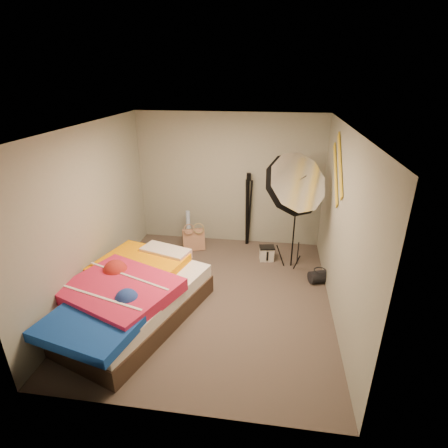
% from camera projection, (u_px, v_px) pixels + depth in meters
% --- Properties ---
extents(floor, '(4.00, 4.00, 0.00)m').
position_uv_depth(floor, '(212.00, 296.00, 5.30)').
color(floor, '#50443C').
rests_on(floor, ground).
extents(ceiling, '(4.00, 4.00, 0.00)m').
position_uv_depth(ceiling, '(209.00, 128.00, 4.31)').
color(ceiling, silver).
rests_on(ceiling, wall_back).
extents(wall_back, '(3.50, 0.00, 3.50)m').
position_uv_depth(wall_back, '(229.00, 180.00, 6.62)').
color(wall_back, gray).
rests_on(wall_back, floor).
extents(wall_front, '(3.50, 0.00, 3.50)m').
position_uv_depth(wall_front, '(169.00, 311.00, 2.99)').
color(wall_front, gray).
rests_on(wall_front, floor).
extents(wall_left, '(0.00, 4.00, 4.00)m').
position_uv_depth(wall_left, '(91.00, 214.00, 5.03)').
color(wall_left, gray).
rests_on(wall_left, floor).
extents(wall_right, '(0.00, 4.00, 4.00)m').
position_uv_depth(wall_right, '(342.00, 228.00, 4.58)').
color(wall_right, gray).
rests_on(wall_right, floor).
extents(tote_bag, '(0.45, 0.31, 0.42)m').
position_uv_depth(tote_bag, '(194.00, 240.00, 6.64)').
color(tote_bag, tan).
rests_on(tote_bag, floor).
extents(wrapping_roll, '(0.13, 0.22, 0.71)m').
position_uv_depth(wrapping_roll, '(189.00, 229.00, 6.75)').
color(wrapping_roll, '#517BBB').
rests_on(wrapping_roll, floor).
extents(camera_case, '(0.27, 0.21, 0.25)m').
position_uv_depth(camera_case, '(267.00, 254.00, 6.29)').
color(camera_case, beige).
rests_on(camera_case, floor).
extents(duffel_bag, '(0.38, 0.30, 0.20)m').
position_uv_depth(duffel_bag, '(319.00, 277.00, 5.63)').
color(duffel_bag, black).
rests_on(duffel_bag, floor).
extents(wall_stripe_upper, '(0.02, 0.91, 0.78)m').
position_uv_depth(wall_stripe_upper, '(340.00, 165.00, 4.85)').
color(wall_stripe_upper, gold).
rests_on(wall_stripe_upper, wall_right).
extents(wall_stripe_lower, '(0.02, 0.91, 0.78)m').
position_uv_depth(wall_stripe_lower, '(336.00, 174.00, 5.15)').
color(wall_stripe_lower, gold).
rests_on(wall_stripe_lower, wall_right).
extents(bed, '(2.12, 2.62, 0.63)m').
position_uv_depth(bed, '(127.00, 297.00, 4.75)').
color(bed, '#3F2D22').
rests_on(bed, floor).
extents(photo_umbrella, '(1.04, 1.18, 2.13)m').
position_uv_depth(photo_umbrella, '(293.00, 185.00, 5.38)').
color(photo_umbrella, black).
rests_on(photo_umbrella, floor).
extents(camera_tripod, '(0.09, 0.09, 1.44)m').
position_uv_depth(camera_tripod, '(248.00, 205.00, 6.62)').
color(camera_tripod, black).
rests_on(camera_tripod, floor).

